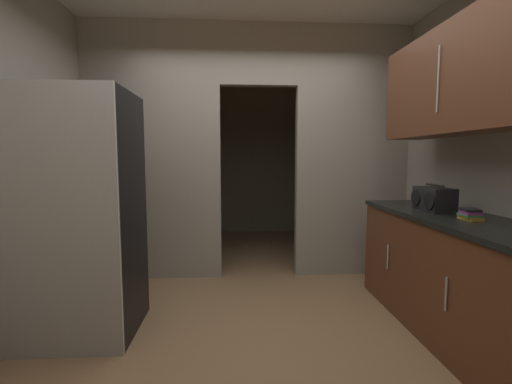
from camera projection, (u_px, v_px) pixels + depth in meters
name	position (u px, v px, depth m)	size (l,w,h in m)	color
ground	(259.00, 340.00, 2.64)	(20.00, 20.00, 0.00)	#93704C
kitchen_partition	(248.00, 146.00, 3.97)	(3.59, 0.12, 2.80)	#9E998C
adjoining_room_shell	(245.00, 154.00, 5.71)	(3.59, 2.50, 2.80)	gray
refrigerator	(77.00, 215.00, 2.68)	(0.85, 0.78, 1.84)	black
lower_cabinet_run	(452.00, 275.00, 2.72)	(0.64, 1.95, 0.92)	brown
upper_cabinet_counterside	(462.00, 79.00, 2.57)	(0.36, 1.76, 0.79)	brown
boombox	(434.00, 199.00, 2.89)	(0.20, 0.35, 0.22)	black
book_stack	(470.00, 215.00, 2.48)	(0.13, 0.16, 0.08)	gold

